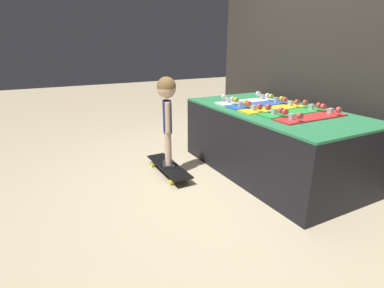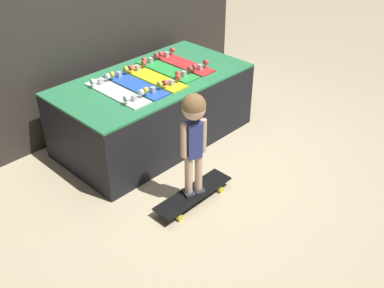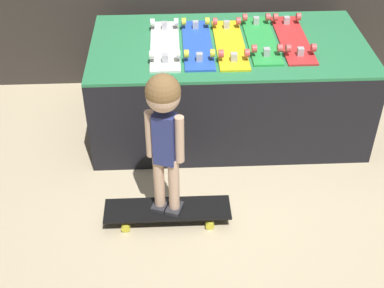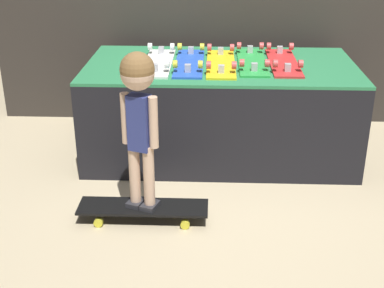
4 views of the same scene
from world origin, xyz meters
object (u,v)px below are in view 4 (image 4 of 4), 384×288
at_px(skateboard_white_on_rack, 158,62).
at_px(skateboard_yellow_on_rack, 221,63).
at_px(skateboard_on_floor, 143,208).
at_px(child, 139,102).
at_px(skateboard_green_on_rack, 252,61).
at_px(skateboard_blue_on_rack, 189,62).
at_px(skateboard_red_on_rack, 283,61).

height_order(skateboard_white_on_rack, skateboard_yellow_on_rack, same).
distance_m(skateboard_white_on_rack, skateboard_on_floor, 1.13).
bearing_deg(child, skateboard_green_on_rack, 76.17).
height_order(skateboard_white_on_rack, skateboard_on_floor, skateboard_white_on_rack).
relative_size(skateboard_blue_on_rack, skateboard_yellow_on_rack, 1.00).
distance_m(skateboard_green_on_rack, skateboard_red_on_rack, 0.22).
bearing_deg(skateboard_on_floor, skateboard_yellow_on_rack, 64.76).
xyz_separation_m(skateboard_white_on_rack, child, (-0.01, -0.95, 0.04)).
height_order(skateboard_blue_on_rack, skateboard_yellow_on_rack, same).
bearing_deg(skateboard_yellow_on_rack, skateboard_on_floor, -115.24).
relative_size(skateboard_yellow_on_rack, skateboard_red_on_rack, 1.00).
relative_size(skateboard_white_on_rack, skateboard_red_on_rack, 1.00).
height_order(skateboard_white_on_rack, skateboard_blue_on_rack, same).
relative_size(skateboard_white_on_rack, child, 0.79).
distance_m(skateboard_white_on_rack, skateboard_red_on_rack, 0.87).
bearing_deg(skateboard_green_on_rack, skateboard_yellow_on_rack, -165.26).
distance_m(skateboard_green_on_rack, skateboard_on_floor, 1.35).
xyz_separation_m(skateboard_blue_on_rack, skateboard_green_on_rack, (0.44, 0.05, 0.00)).
height_order(skateboard_yellow_on_rack, child, child).
xyz_separation_m(skateboard_yellow_on_rack, skateboard_green_on_rack, (0.22, 0.06, 0.00)).
height_order(skateboard_blue_on_rack, skateboard_red_on_rack, same).
bearing_deg(child, skateboard_on_floor, 19.68).
bearing_deg(skateboard_white_on_rack, child, -90.55).
relative_size(skateboard_green_on_rack, skateboard_red_on_rack, 1.00).
bearing_deg(skateboard_white_on_rack, skateboard_green_on_rack, 4.48).
xyz_separation_m(skateboard_blue_on_rack, skateboard_yellow_on_rack, (0.22, -0.01, 0.00)).
distance_m(skateboard_green_on_rack, child, 1.20).
height_order(skateboard_blue_on_rack, child, child).
height_order(skateboard_white_on_rack, skateboard_red_on_rack, same).
xyz_separation_m(skateboard_white_on_rack, skateboard_blue_on_rack, (0.22, 0.00, 0.00)).
bearing_deg(skateboard_blue_on_rack, skateboard_white_on_rack, -179.14).
bearing_deg(skateboard_on_floor, skateboard_blue_on_rack, 76.61).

